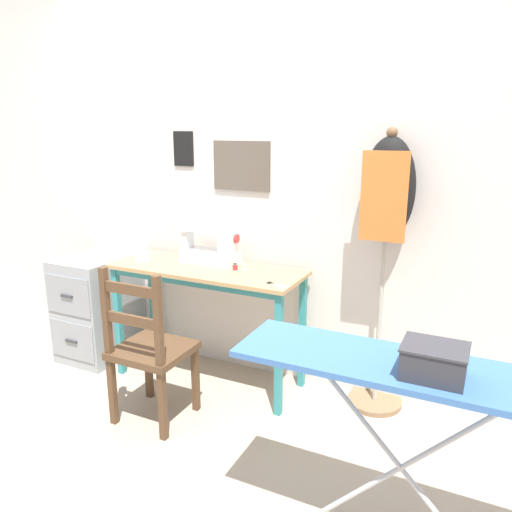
{
  "coord_description": "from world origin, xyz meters",
  "views": [
    {
      "loc": [
        1.59,
        -2.33,
        1.62
      ],
      "look_at": [
        0.36,
        0.2,
        0.89
      ],
      "focal_mm": 35.0,
      "sensor_mm": 36.0,
      "label": 1
    }
  ],
  "objects_px": {
    "thread_spool_mid_table": "(245,267)",
    "scissors": "(274,284)",
    "filing_cabinet": "(99,306)",
    "ironing_board": "(408,376)",
    "sewing_machine": "(213,243)",
    "dress_form": "(387,211)",
    "thread_spool_near_machine": "(235,267)",
    "fabric_bowl": "(142,257)",
    "wooden_chair": "(149,350)",
    "storage_box": "(434,361)"
  },
  "relations": [
    {
      "from": "filing_cabinet",
      "to": "thread_spool_near_machine",
      "type": "bearing_deg",
      "value": 1.47
    },
    {
      "from": "fabric_bowl",
      "to": "thread_spool_near_machine",
      "type": "xyz_separation_m",
      "value": [
        0.66,
        0.06,
        -0.01
      ]
    },
    {
      "from": "sewing_machine",
      "to": "dress_form",
      "type": "height_order",
      "value": "dress_form"
    },
    {
      "from": "filing_cabinet",
      "to": "sewing_machine",
      "type": "bearing_deg",
      "value": 7.66
    },
    {
      "from": "thread_spool_mid_table",
      "to": "ironing_board",
      "type": "distance_m",
      "value": 1.48
    },
    {
      "from": "dress_form",
      "to": "scissors",
      "type": "bearing_deg",
      "value": -150.23
    },
    {
      "from": "fabric_bowl",
      "to": "scissors",
      "type": "xyz_separation_m",
      "value": [
        0.99,
        -0.09,
        -0.02
      ]
    },
    {
      "from": "sewing_machine",
      "to": "scissors",
      "type": "distance_m",
      "value": 0.61
    },
    {
      "from": "scissors",
      "to": "thread_spool_mid_table",
      "type": "distance_m",
      "value": 0.33
    },
    {
      "from": "filing_cabinet",
      "to": "ironing_board",
      "type": "relative_size",
      "value": 0.59
    },
    {
      "from": "thread_spool_near_machine",
      "to": "ironing_board",
      "type": "bearing_deg",
      "value": -37.55
    },
    {
      "from": "thread_spool_near_machine",
      "to": "wooden_chair",
      "type": "distance_m",
      "value": 0.71
    },
    {
      "from": "filing_cabinet",
      "to": "dress_form",
      "type": "xyz_separation_m",
      "value": [
        1.97,
        0.18,
        0.81
      ]
    },
    {
      "from": "sewing_machine",
      "to": "thread_spool_near_machine",
      "type": "distance_m",
      "value": 0.25
    },
    {
      "from": "sewing_machine",
      "to": "ironing_board",
      "type": "distance_m",
      "value": 1.72
    },
    {
      "from": "thread_spool_near_machine",
      "to": "storage_box",
      "type": "relative_size",
      "value": 0.19
    },
    {
      "from": "sewing_machine",
      "to": "fabric_bowl",
      "type": "distance_m",
      "value": 0.48
    },
    {
      "from": "scissors",
      "to": "wooden_chair",
      "type": "bearing_deg",
      "value": -144.24
    },
    {
      "from": "fabric_bowl",
      "to": "ironing_board",
      "type": "relative_size",
      "value": 0.1
    },
    {
      "from": "wooden_chair",
      "to": "ironing_board",
      "type": "height_order",
      "value": "wooden_chair"
    },
    {
      "from": "storage_box",
      "to": "filing_cabinet",
      "type": "bearing_deg",
      "value": 158.58
    },
    {
      "from": "storage_box",
      "to": "thread_spool_near_machine",
      "type": "bearing_deg",
      "value": 142.87
    },
    {
      "from": "wooden_chair",
      "to": "dress_form",
      "type": "relative_size",
      "value": 0.56
    },
    {
      "from": "sewing_machine",
      "to": "fabric_bowl",
      "type": "xyz_separation_m",
      "value": [
        -0.45,
        -0.15,
        -0.1
      ]
    },
    {
      "from": "dress_form",
      "to": "filing_cabinet",
      "type": "bearing_deg",
      "value": -174.75
    },
    {
      "from": "ironing_board",
      "to": "filing_cabinet",
      "type": "bearing_deg",
      "value": 158.95
    },
    {
      "from": "dress_form",
      "to": "thread_spool_mid_table",
      "type": "bearing_deg",
      "value": -171.65
    },
    {
      "from": "sewing_machine",
      "to": "thread_spool_mid_table",
      "type": "xyz_separation_m",
      "value": [
        0.26,
        -0.06,
        -0.11
      ]
    },
    {
      "from": "thread_spool_mid_table",
      "to": "fabric_bowl",
      "type": "bearing_deg",
      "value": -172.5
    },
    {
      "from": "dress_form",
      "to": "wooden_chair",
      "type": "bearing_deg",
      "value": -147.04
    },
    {
      "from": "filing_cabinet",
      "to": "storage_box",
      "type": "relative_size",
      "value": 3.47
    },
    {
      "from": "fabric_bowl",
      "to": "filing_cabinet",
      "type": "relative_size",
      "value": 0.17
    },
    {
      "from": "thread_spool_near_machine",
      "to": "dress_form",
      "type": "bearing_deg",
      "value": 10.02
    },
    {
      "from": "thread_spool_mid_table",
      "to": "scissors",
      "type": "bearing_deg",
      "value": -33.9
    },
    {
      "from": "fabric_bowl",
      "to": "thread_spool_near_machine",
      "type": "distance_m",
      "value": 0.66
    },
    {
      "from": "wooden_chair",
      "to": "storage_box",
      "type": "bearing_deg",
      "value": -14.79
    },
    {
      "from": "filing_cabinet",
      "to": "ironing_board",
      "type": "height_order",
      "value": "ironing_board"
    },
    {
      "from": "scissors",
      "to": "dress_form",
      "type": "relative_size",
      "value": 0.09
    },
    {
      "from": "sewing_machine",
      "to": "storage_box",
      "type": "bearing_deg",
      "value": -35.42
    },
    {
      "from": "fabric_bowl",
      "to": "storage_box",
      "type": "bearing_deg",
      "value": -25.02
    },
    {
      "from": "fabric_bowl",
      "to": "storage_box",
      "type": "xyz_separation_m",
      "value": [
        1.93,
        -0.9,
        0.07
      ]
    },
    {
      "from": "sewing_machine",
      "to": "scissors",
      "type": "bearing_deg",
      "value": -24.46
    },
    {
      "from": "sewing_machine",
      "to": "filing_cabinet",
      "type": "xyz_separation_m",
      "value": [
        -0.9,
        -0.12,
        -0.53
      ]
    },
    {
      "from": "thread_spool_near_machine",
      "to": "filing_cabinet",
      "type": "xyz_separation_m",
      "value": [
        -1.11,
        -0.03,
        -0.42
      ]
    },
    {
      "from": "filing_cabinet",
      "to": "ironing_board",
      "type": "xyz_separation_m",
      "value": [
        2.29,
        -0.88,
        0.4
      ]
    },
    {
      "from": "thread_spool_mid_table",
      "to": "sewing_machine",
      "type": "bearing_deg",
      "value": 167.33
    },
    {
      "from": "wooden_chair",
      "to": "ironing_board",
      "type": "bearing_deg",
      "value": -13.76
    },
    {
      "from": "thread_spool_near_machine",
      "to": "dress_form",
      "type": "xyz_separation_m",
      "value": [
        0.86,
        0.15,
        0.39
      ]
    },
    {
      "from": "scissors",
      "to": "wooden_chair",
      "type": "relative_size",
      "value": 0.16
    },
    {
      "from": "storage_box",
      "to": "dress_form",
      "type": "bearing_deg",
      "value": 110.06
    }
  ]
}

